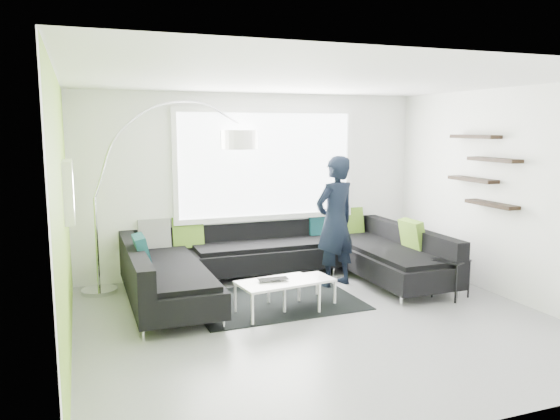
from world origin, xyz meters
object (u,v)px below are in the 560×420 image
object	(u,v)px
sectional_sofa	(283,262)
coffee_table	(290,293)
laptop	(274,281)
person	(335,222)
side_table	(451,279)
arc_lamp	(95,198)

from	to	relation	value
sectional_sofa	coffee_table	world-z (taller)	sectional_sofa
coffee_table	laptop	xyz separation A→B (m)	(-0.26, -0.12, 0.22)
coffee_table	person	xyz separation A→B (m)	(0.98, 0.74, 0.74)
sectional_sofa	side_table	distance (m)	2.29
sectional_sofa	arc_lamp	size ratio (longest dim) A/B	1.60
sectional_sofa	laptop	bearing A→B (deg)	-116.92
coffee_table	side_table	bearing A→B (deg)	-16.45
person	arc_lamp	bearing A→B (deg)	-31.32
arc_lamp	side_table	world-z (taller)	arc_lamp
coffee_table	arc_lamp	bearing A→B (deg)	137.79
sectional_sofa	laptop	xyz separation A→B (m)	(-0.46, -0.91, 0.01)
sectional_sofa	laptop	size ratio (longest dim) A/B	10.86
sectional_sofa	arc_lamp	distance (m)	2.73
person	coffee_table	bearing A→B (deg)	19.64
coffee_table	person	size ratio (longest dim) A/B	0.65
side_table	person	size ratio (longest dim) A/B	0.28
laptop	side_table	bearing A→B (deg)	-0.78
sectional_sofa	arc_lamp	world-z (taller)	arc_lamp
person	side_table	bearing A→B (deg)	121.06
sectional_sofa	laptop	distance (m)	1.02
coffee_table	laptop	size ratio (longest dim) A/B	3.13
side_table	coffee_table	bearing A→B (deg)	171.26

